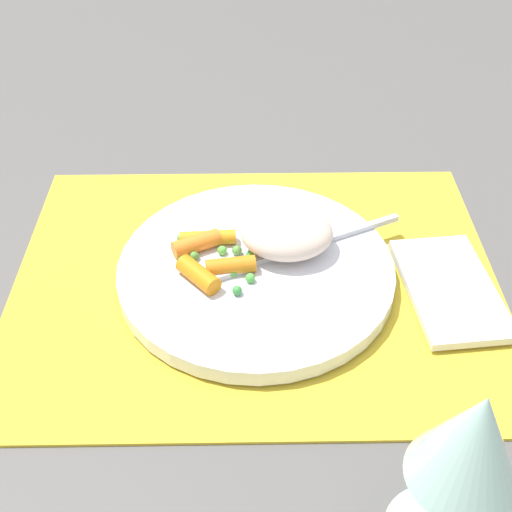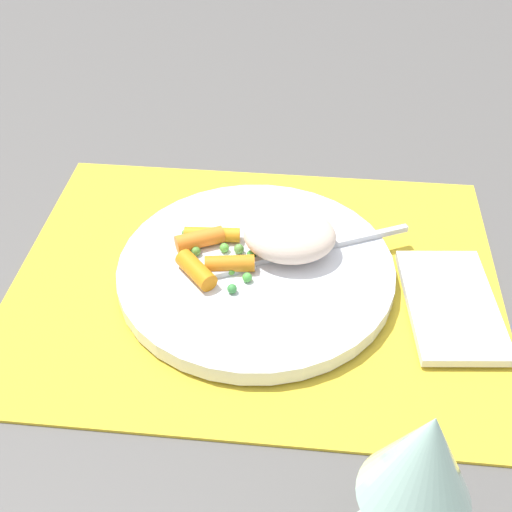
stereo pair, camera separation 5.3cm
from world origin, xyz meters
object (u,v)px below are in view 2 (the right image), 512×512
(fork, at_px, (289,254))
(napkin, at_px, (451,304))
(carrot_portion, at_px, (209,252))
(rice_mound, at_px, (290,235))
(wine_glass, at_px, (421,467))
(plate, at_px, (256,270))

(fork, relative_size, napkin, 1.39)
(carrot_portion, relative_size, fork, 0.44)
(rice_mound, distance_m, napkin, 0.16)
(carrot_portion, bearing_deg, napkin, 173.19)
(rice_mound, relative_size, wine_glass, 0.58)
(fork, bearing_deg, wine_glass, 108.27)
(carrot_portion, bearing_deg, plate, 175.37)
(plate, bearing_deg, wine_glass, 115.04)
(rice_mound, height_order, wine_glass, wine_glass)
(rice_mound, height_order, fork, rice_mound)
(rice_mound, distance_m, wine_glass, 0.29)
(plate, distance_m, carrot_portion, 0.05)
(fork, distance_m, napkin, 0.15)
(fork, bearing_deg, rice_mound, -86.47)
(napkin, bearing_deg, plate, -7.35)
(rice_mound, relative_size, napkin, 0.63)
(rice_mound, distance_m, fork, 0.02)
(rice_mound, bearing_deg, fork, 93.53)
(napkin, bearing_deg, wine_glass, 74.89)
(carrot_portion, distance_m, napkin, 0.22)
(fork, xyz_separation_m, wine_glass, (-0.09, 0.26, 0.08))
(plate, distance_m, wine_glass, 0.29)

